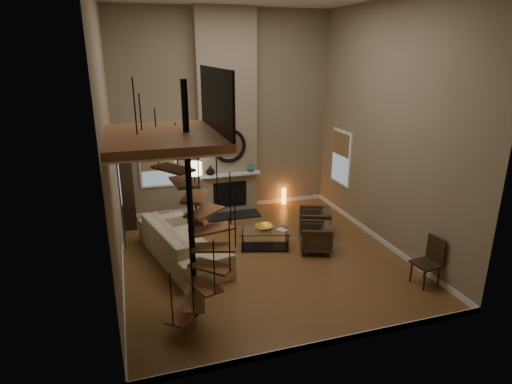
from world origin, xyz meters
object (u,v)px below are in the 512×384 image
object	(u,v)px
hutch	(126,191)
side_chair	(430,259)
armchair_near	(317,223)
coffee_table	(265,237)
accent_lamp	(284,196)
armchair_far	(319,237)
sofa	(182,242)
floor_lamp	(194,174)

from	to	relation	value
hutch	side_chair	xyz separation A→B (m)	(5.60, -4.91, -0.42)
armchair_near	coffee_table	xyz separation A→B (m)	(-1.46, -0.27, -0.07)
accent_lamp	side_chair	xyz separation A→B (m)	(1.07, -5.20, 0.28)
armchair_near	armchair_far	bearing A→B (deg)	-1.65
sofa	floor_lamp	size ratio (longest dim) A/B	1.69
hutch	armchair_far	xyz separation A→B (m)	(4.13, -2.97, -0.60)
hutch	accent_lamp	distance (m)	4.59
hutch	side_chair	world-z (taller)	hutch
sofa	accent_lamp	bearing A→B (deg)	-66.20
accent_lamp	side_chair	world-z (taller)	side_chair
floor_lamp	side_chair	xyz separation A→B (m)	(3.87, -4.35, -0.89)
sofa	floor_lamp	xyz separation A→B (m)	(0.63, 1.82, 1.02)
armchair_near	side_chair	distance (m)	2.98
armchair_far	side_chair	distance (m)	2.44
accent_lamp	armchair_far	bearing A→B (deg)	-97.04
hutch	armchair_near	xyz separation A→B (m)	(4.48, -2.16, -0.60)
armchair_far	accent_lamp	xyz separation A→B (m)	(0.40, 3.25, -0.10)
floor_lamp	side_chair	distance (m)	5.90
sofa	side_chair	bearing A→B (deg)	-133.31
armchair_far	sofa	bearing A→B (deg)	-80.30
coffee_table	floor_lamp	world-z (taller)	floor_lamp
armchair_near	coffee_table	distance (m)	1.49
armchair_far	accent_lamp	bearing A→B (deg)	-166.35
coffee_table	accent_lamp	xyz separation A→B (m)	(1.51, 2.71, -0.03)
sofa	armchair_far	distance (m)	3.09
armchair_near	coffee_table	world-z (taller)	armchair_near
sofa	coffee_table	bearing A→B (deg)	-105.34
coffee_table	floor_lamp	bearing A→B (deg)	124.68
armchair_far	floor_lamp	distance (m)	3.56
coffee_table	accent_lamp	world-z (taller)	accent_lamp
floor_lamp	accent_lamp	bearing A→B (deg)	16.75
armchair_near	armchair_far	xyz separation A→B (m)	(-0.35, -0.81, 0.00)
armchair_far	floor_lamp	world-z (taller)	floor_lamp
hutch	sofa	distance (m)	2.67
armchair_far	accent_lamp	size ratio (longest dim) A/B	1.52
hutch	accent_lamp	bearing A→B (deg)	3.63
floor_lamp	coffee_table	bearing A→B (deg)	-55.32
sofa	coffee_table	xyz separation A→B (m)	(1.93, -0.05, -0.11)
armchair_far	floor_lamp	bearing A→B (deg)	-114.39
armchair_near	accent_lamp	xyz separation A→B (m)	(0.05, 2.44, -0.10)
hutch	armchair_near	distance (m)	5.01
sofa	floor_lamp	world-z (taller)	floor_lamp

